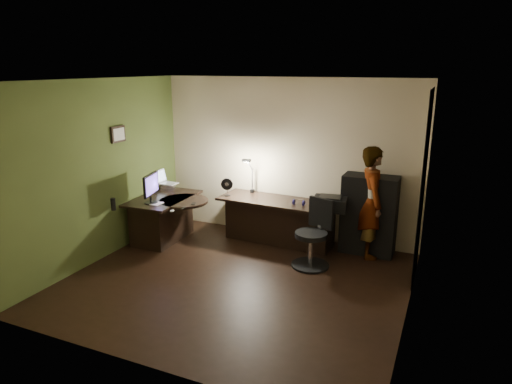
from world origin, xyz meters
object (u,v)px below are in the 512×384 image
at_px(cabinet, 369,215).
at_px(monitor, 150,193).
at_px(desk_left, 164,219).
at_px(office_chair, 311,234).
at_px(desk_right, 278,222).
at_px(person, 372,202).

bearing_deg(cabinet, monitor, -159.06).
height_order(desk_left, office_chair, office_chair).
relative_size(desk_right, monitor, 3.75).
distance_m(desk_right, cabinet, 1.48).
bearing_deg(desk_right, office_chair, -37.86).
height_order(cabinet, person, person).
bearing_deg(desk_left, monitor, -89.09).
bearing_deg(monitor, desk_left, 78.96).
height_order(desk_right, office_chair, office_chair).
relative_size(cabinet, monitor, 2.35).
bearing_deg(cabinet, desk_left, -164.85).
relative_size(desk_right, office_chair, 1.98).
bearing_deg(office_chair, person, 66.27).
bearing_deg(cabinet, office_chair, -126.47).
xyz_separation_m(desk_left, person, (3.31, 0.72, 0.49)).
relative_size(monitor, person, 0.31).
bearing_deg(person, monitor, 88.27).
distance_m(cabinet, person, 0.27).
xyz_separation_m(cabinet, person, (0.05, -0.12, 0.24)).
height_order(desk_right, person, person).
xyz_separation_m(desk_right, person, (1.49, 0.09, 0.49)).
bearing_deg(person, desk_right, 73.58).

